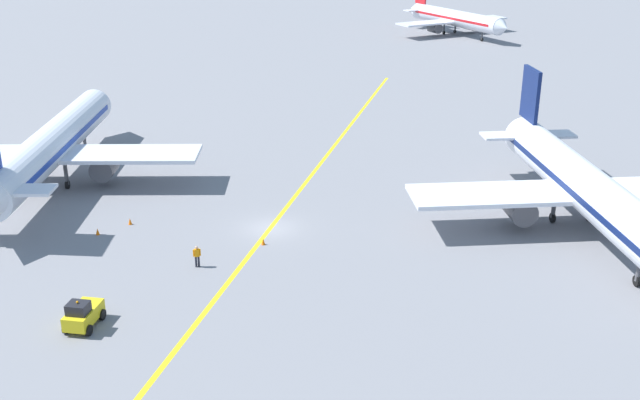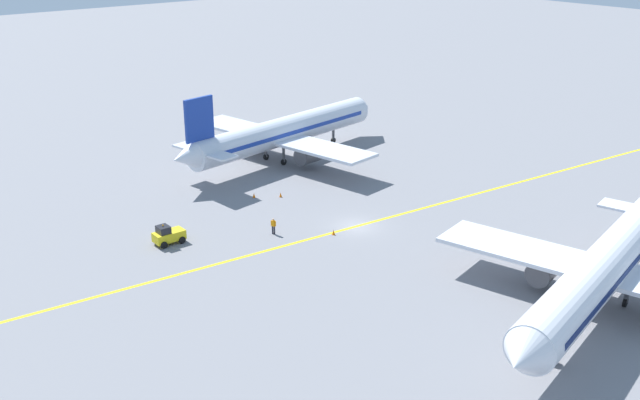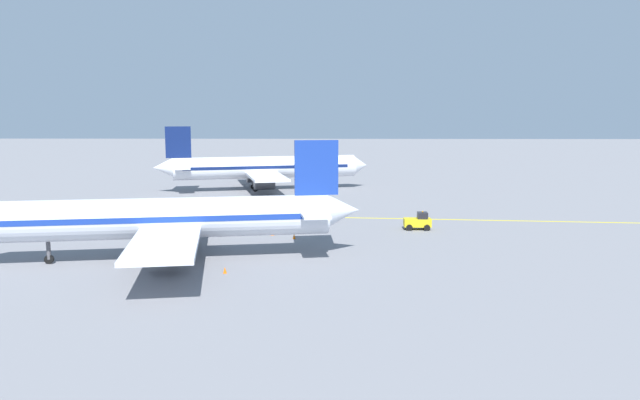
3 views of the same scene
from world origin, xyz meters
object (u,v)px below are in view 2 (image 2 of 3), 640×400
at_px(airplane_adjacent_stand, 605,267).
at_px(traffic_cone_near_nose, 225,158).
at_px(ground_crew_worker, 273,226).
at_px(baggage_tug_white, 168,235).
at_px(traffic_cone_far_edge, 281,195).
at_px(traffic_cone_mid_apron, 254,195).
at_px(traffic_cone_by_wingtip, 334,232).
at_px(airplane_at_gate, 283,132).

relative_size(airplane_adjacent_stand, traffic_cone_near_nose, 63.87).
bearing_deg(ground_crew_worker, baggage_tug_white, -115.95).
bearing_deg(traffic_cone_far_edge, traffic_cone_mid_apron, -126.38).
relative_size(baggage_tug_white, traffic_cone_far_edge, 5.49).
bearing_deg(traffic_cone_far_edge, traffic_cone_by_wingtip, -10.47).
distance_m(baggage_tug_white, traffic_cone_near_nose, 26.59).
bearing_deg(airplane_adjacent_stand, airplane_at_gate, 175.72).
height_order(airplane_at_gate, traffic_cone_mid_apron, airplane_at_gate).
height_order(airplane_at_gate, ground_crew_worker, airplane_at_gate).
height_order(traffic_cone_mid_apron, traffic_cone_far_edge, same).
height_order(traffic_cone_near_nose, traffic_cone_by_wingtip, same).
relative_size(airplane_at_gate, ground_crew_worker, 21.10).
height_order(baggage_tug_white, traffic_cone_by_wingtip, baggage_tug_white).
bearing_deg(traffic_cone_by_wingtip, traffic_cone_mid_apron, -179.12).
bearing_deg(traffic_cone_far_edge, traffic_cone_near_nose, 170.91).
relative_size(traffic_cone_by_wingtip, traffic_cone_far_edge, 1.00).
distance_m(airplane_adjacent_stand, traffic_cone_mid_apron, 39.58).
bearing_deg(airplane_adjacent_stand, traffic_cone_mid_apron, -169.33).
bearing_deg(ground_crew_worker, traffic_cone_mid_apron, 156.16).
height_order(ground_crew_worker, traffic_cone_near_nose, ground_crew_worker).
height_order(baggage_tug_white, traffic_cone_far_edge, baggage_tug_white).
bearing_deg(ground_crew_worker, traffic_cone_far_edge, 139.91).
xyz_separation_m(airplane_adjacent_stand, traffic_cone_near_nose, (-52.54, -2.39, -3.43)).
height_order(airplane_adjacent_stand, baggage_tug_white, airplane_adjacent_stand).
distance_m(ground_crew_worker, traffic_cone_mid_apron, 10.73).
bearing_deg(traffic_cone_near_nose, airplane_adjacent_stand, 2.61).
bearing_deg(baggage_tug_white, traffic_cone_near_nose, 135.80).
relative_size(airplane_at_gate, traffic_cone_by_wingtip, 64.46).
height_order(ground_crew_worker, traffic_cone_far_edge, ground_crew_worker).
distance_m(airplane_adjacent_stand, baggage_tug_white, 39.58).
distance_m(airplane_adjacent_stand, traffic_cone_by_wingtip, 26.24).
xyz_separation_m(airplane_adjacent_stand, ground_crew_worker, (-28.96, -11.63, -2.80)).
distance_m(traffic_cone_near_nose, traffic_cone_mid_apron, 14.63).
relative_size(baggage_tug_white, traffic_cone_mid_apron, 5.49).
bearing_deg(traffic_cone_far_edge, airplane_at_gate, 142.33).
bearing_deg(airplane_at_gate, traffic_cone_mid_apron, -49.82).
distance_m(traffic_cone_near_nose, traffic_cone_far_edge, 15.76).
relative_size(airplane_adjacent_stand, traffic_cone_by_wingtip, 63.87).
distance_m(airplane_at_gate, traffic_cone_by_wingtip, 25.52).
xyz_separation_m(baggage_tug_white, traffic_cone_far_edge, (-3.49, 16.04, -0.63)).
xyz_separation_m(traffic_cone_near_nose, traffic_cone_by_wingtip, (27.50, -4.70, 0.00)).
xyz_separation_m(ground_crew_worker, traffic_cone_by_wingtip, (3.92, 4.54, -0.63)).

